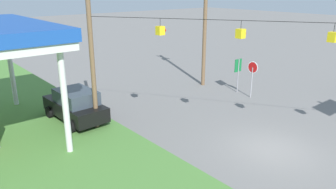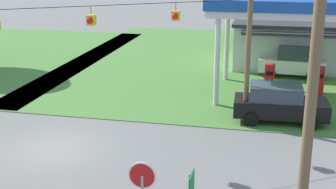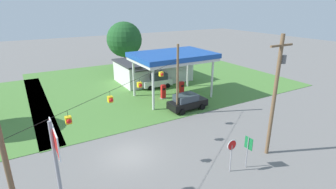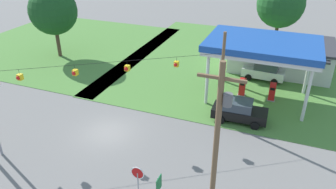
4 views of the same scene
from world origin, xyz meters
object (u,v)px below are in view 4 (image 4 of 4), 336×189
at_px(gas_station_canopy, 263,46).
at_px(car_at_pumps_rear, 265,70).
at_px(car_at_pumps_front, 239,111).
at_px(tree_behind_station, 281,4).
at_px(tree_west_verge, 53,11).
at_px(gas_station_store, 280,55).
at_px(fuel_pump_near, 242,88).
at_px(route_sign, 159,187).
at_px(stop_sign_roadside, 138,177).
at_px(utility_pole_main, 217,140).
at_px(fuel_pump_far, 272,92).

relative_size(gas_station_canopy, car_at_pumps_rear, 2.22).
relative_size(car_at_pumps_front, tree_behind_station, 0.53).
xyz_separation_m(car_at_pumps_front, tree_west_verge, (-23.02, 6.78, 4.57)).
xyz_separation_m(gas_station_canopy, car_at_pumps_rear, (0.13, 4.47, -4.06)).
bearing_deg(car_at_pumps_front, gas_station_store, 77.86).
xyz_separation_m(car_at_pumps_front, tree_behind_station, (0.99, 20.81, 4.41)).
bearing_deg(tree_behind_station, fuel_pump_near, -95.27).
distance_m(fuel_pump_near, route_sign, 15.76).
relative_size(car_at_pumps_front, stop_sign_roadside, 1.79).
relative_size(fuel_pump_near, car_at_pumps_front, 0.40).
distance_m(fuel_pump_near, car_at_pumps_rear, 4.72).
relative_size(fuel_pump_near, tree_behind_station, 0.21).
distance_m(route_sign, utility_pole_main, 4.57).
height_order(fuel_pump_near, route_sign, route_sign).
xyz_separation_m(gas_station_store, stop_sign_roadside, (-5.91, -23.32, 0.16)).
height_order(car_at_pumps_front, tree_behind_station, tree_behind_station).
height_order(fuel_pump_far, route_sign, route_sign).
xyz_separation_m(gas_station_canopy, tree_west_verge, (-23.85, 2.30, 0.42)).
xyz_separation_m(stop_sign_roadside, route_sign, (1.37, -0.21, -0.10)).
relative_size(car_at_pumps_rear, tree_west_verge, 0.52).
xyz_separation_m(route_sign, utility_pole_main, (2.88, 0.56, 3.50)).
height_order(gas_station_canopy, route_sign, gas_station_canopy).
bearing_deg(route_sign, car_at_pumps_front, 77.99).
height_order(gas_station_store, utility_pole_main, utility_pole_main).
distance_m(car_at_pumps_front, route_sign, 11.42).
height_order(stop_sign_roadside, tree_west_verge, tree_west_verge).
xyz_separation_m(fuel_pump_near, stop_sign_roadside, (-3.22, -15.41, 0.96)).
bearing_deg(tree_behind_station, route_sign, -96.01).
xyz_separation_m(car_at_pumps_front, stop_sign_roadside, (-3.74, -10.93, 0.88)).
bearing_deg(car_at_pumps_rear, route_sign, 84.43).
bearing_deg(tree_behind_station, fuel_pump_far, -85.81).
bearing_deg(stop_sign_roadside, utility_pole_main, -175.38).
bearing_deg(car_at_pumps_rear, stop_sign_roadside, 80.54).
height_order(gas_station_canopy, car_at_pumps_front, gas_station_canopy).
relative_size(gas_station_store, car_at_pumps_rear, 2.47).
distance_m(route_sign, tree_west_verge, 27.61).
distance_m(stop_sign_roadside, tree_behind_station, 32.29).
distance_m(car_at_pumps_front, stop_sign_roadside, 11.59).
bearing_deg(car_at_pumps_front, stop_sign_roadside, -111.10).
bearing_deg(tree_behind_station, tree_west_verge, -149.71).
height_order(gas_station_canopy, fuel_pump_far, gas_station_canopy).
relative_size(fuel_pump_far, car_at_pumps_rear, 0.41).
xyz_separation_m(car_at_pumps_rear, stop_sign_roadside, (-4.71, -19.89, 0.80)).
bearing_deg(gas_station_canopy, car_at_pumps_rear, 88.31).
distance_m(route_sign, tree_behind_station, 32.34).
bearing_deg(utility_pole_main, tree_west_verge, 143.56).
bearing_deg(fuel_pump_near, fuel_pump_far, 0.00).
bearing_deg(stop_sign_roadside, fuel_pump_near, -101.82).
distance_m(car_at_pumps_front, utility_pole_main, 11.43).
distance_m(car_at_pumps_front, tree_west_verge, 24.43).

